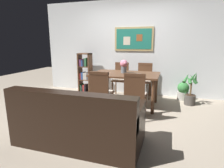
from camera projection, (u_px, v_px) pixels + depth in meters
name	position (u px, v px, depth m)	size (l,w,h in m)	color
ground_plane	(112.00, 112.00, 3.91)	(12.00, 12.00, 0.00)	tan
wall_back_with_painting	(130.00, 48.00, 5.21)	(5.20, 0.14, 2.60)	silver
dining_table	(125.00, 77.00, 4.25)	(1.52, 0.95, 0.75)	brown
dining_chair_far_left	(121.00, 76.00, 5.09)	(0.40, 0.41, 0.91)	brown
dining_chair_near_right	(135.00, 92.00, 3.44)	(0.40, 0.41, 0.91)	brown
dining_chair_near_left	(101.00, 90.00, 3.65)	(0.40, 0.41, 0.91)	brown
dining_chair_far_right	(144.00, 77.00, 4.94)	(0.40, 0.41, 0.91)	brown
leather_couch	(78.00, 123.00, 2.64)	(1.80, 0.84, 0.84)	black
bookshelf	(85.00, 74.00, 5.40)	(0.36, 0.28, 1.15)	brown
potted_ivy	(183.00, 91.00, 4.73)	(0.29, 0.30, 0.47)	#B2ADA3
potted_palm	(190.00, 92.00, 4.34)	(0.36, 0.37, 0.80)	#4C4742
flower_vase	(124.00, 65.00, 4.24)	(0.18, 0.19, 0.31)	slate
tv_remote	(139.00, 74.00, 4.09)	(0.16, 0.07, 0.02)	black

